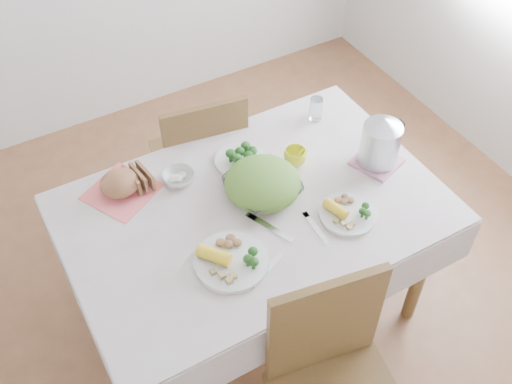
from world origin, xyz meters
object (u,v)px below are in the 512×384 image
chair_far (198,157)px  dinner_plate_left (231,262)px  electric_kettle (381,142)px  dining_table (254,264)px  dinner_plate_right (348,214)px  salad_bowl (263,188)px  yellow_mug (295,157)px

chair_far → dinner_plate_left: bearing=81.9°
electric_kettle → dining_table: bearing=-171.7°
dining_table → dinner_plate_left: (-0.21, -0.20, 0.40)m
dining_table → chair_far: chair_far is taller
electric_kettle → dinner_plate_right: bearing=-134.9°
salad_bowl → dinner_plate_right: bearing=-49.1°
chair_far → electric_kettle: (0.53, -0.71, 0.42)m
dinner_plate_left → dinner_plate_right: dinner_plate_left is taller
dinner_plate_right → yellow_mug: yellow_mug is taller
dinner_plate_right → yellow_mug: bearing=93.3°
dinner_plate_left → electric_kettle: bearing=11.6°
chair_far → electric_kettle: size_ratio=4.02×
dinner_plate_left → electric_kettle: electric_kettle is taller
salad_bowl → dinner_plate_right: 0.36m
dining_table → chair_far: bearing=85.5°
chair_far → dinner_plate_right: 0.98m
dinner_plate_right → electric_kettle: electric_kettle is taller
salad_bowl → yellow_mug: bearing=22.7°
dinner_plate_left → yellow_mug: (0.49, 0.34, 0.03)m
dinner_plate_left → electric_kettle: size_ratio=1.20×
dining_table → salad_bowl: (0.06, 0.04, 0.42)m
yellow_mug → dinner_plate_left: bearing=-145.4°
chair_far → dinner_plate_left: (-0.26, -0.87, 0.31)m
salad_bowl → electric_kettle: 0.53m
salad_bowl → yellow_mug: 0.23m
chair_far → dinner_plate_left: 0.96m
chair_far → dinner_plate_right: (0.24, -0.89, 0.31)m
dining_table → chair_far: (0.05, 0.67, 0.09)m
dining_table → salad_bowl: size_ratio=4.81×
electric_kettle → salad_bowl: bearing=-177.0°
dinner_plate_left → dinner_plate_right: 0.51m
dinner_plate_right → electric_kettle: (0.29, 0.19, 0.11)m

